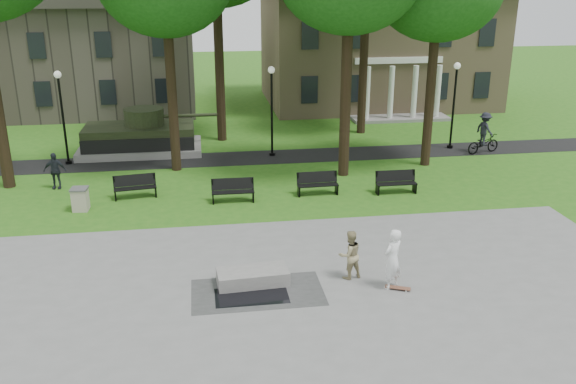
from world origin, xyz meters
The scene contains 21 objects.
ground centered at (0.00, 0.00, 0.00)m, with size 120.00×120.00×0.00m, color #286016.
plaza centered at (0.00, -5.00, 0.01)m, with size 22.00×16.00×0.02m, color gray.
footpath centered at (0.00, 12.00, 0.01)m, with size 44.00×2.60×0.01m, color black.
building_right centered at (10.00, 26.00, 4.34)m, with size 17.00×12.00×8.60m.
building_left centered at (-11.00, 26.50, 3.60)m, with size 15.00×10.00×7.20m, color #4C443D.
lamp_left centered at (-10.00, 12.30, 2.79)m, with size 0.36×0.36×4.73m.
lamp_mid centered at (0.50, 12.30, 2.79)m, with size 0.36×0.36×4.73m.
lamp_right centered at (10.50, 12.30, 2.79)m, with size 0.36×0.36×4.73m.
tank_monument centered at (-6.46, 14.00, 0.86)m, with size 7.45×3.40×2.40m.
puddle centered at (-1.97, -2.69, 0.02)m, with size 2.20×1.20×0.00m, color black.
concrete_block centered at (-1.86, -1.89, 0.24)m, with size 2.20×1.00×0.45m, color gray.
skateboard centered at (2.50, -2.95, 0.06)m, with size 0.78×0.20×0.07m, color brown.
skateboarder centered at (2.33, -2.79, 0.99)m, with size 0.71×0.46×1.94m, color white.
friend_watching centered at (1.21, -1.96, 0.82)m, with size 0.78×0.61×1.61m, color tan.
pedestrian_walker centered at (-9.81, 8.45, 0.83)m, with size 0.98×0.41×1.67m, color #20242B.
cyclist centered at (11.86, 11.10, 0.91)m, with size 2.16×1.29×2.23m.
park_bench_0 centered at (-6.16, 6.71, 0.52)m, with size 1.84×0.76×1.00m.
park_bench_1 centered at (-2.01, 5.58, 0.52)m, with size 1.81×0.54×1.00m.
park_bench_2 centered at (1.72, 5.95, 0.52)m, with size 1.81×0.56×1.00m.
park_bench_3 centered at (5.19, 5.63, 0.52)m, with size 1.80×0.53×1.00m.
trash_bin centered at (-8.25, 5.47, 0.49)m, with size 0.70×0.70×0.96m.
Camera 1 is at (-3.27, -18.87, 9.13)m, focal length 38.00 mm.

